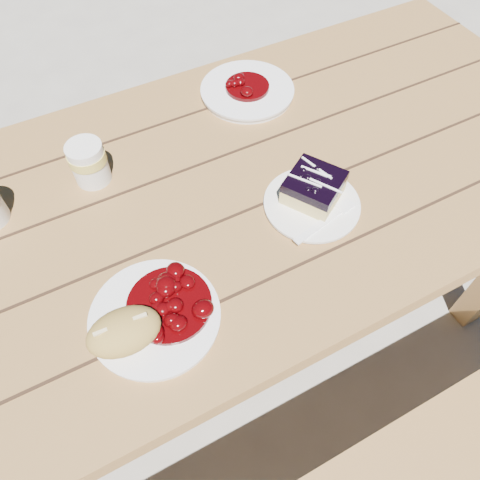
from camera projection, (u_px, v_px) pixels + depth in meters
name	position (u px, v px, depth m)	size (l,w,h in m)	color
ground	(196.00, 349.00, 1.56)	(60.00, 60.00, 0.00)	gray
picnic_table	(177.00, 252.00, 1.08)	(2.00, 1.55, 0.75)	brown
main_plate	(155.00, 318.00, 0.80)	(0.22, 0.22, 0.02)	white
goulash_stew	(168.00, 300.00, 0.79)	(0.15, 0.15, 0.04)	#450204
bread_roll	(124.00, 332.00, 0.74)	(0.12, 0.08, 0.06)	#AB8B42
dessert_plate	(312.00, 205.00, 0.95)	(0.19, 0.19, 0.01)	white
blueberry_cake	(314.00, 187.00, 0.93)	(0.14, 0.14, 0.06)	#E1CC7A
fork_dessert	(319.00, 225.00, 0.91)	(0.03, 0.16, 0.01)	white
second_plate	(247.00, 91.00, 1.15)	(0.22, 0.22, 0.02)	white
second_stew	(247.00, 81.00, 1.12)	(0.11, 0.11, 0.04)	#450204
second_cup	(89.00, 163.00, 0.96)	(0.07, 0.07, 0.09)	white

